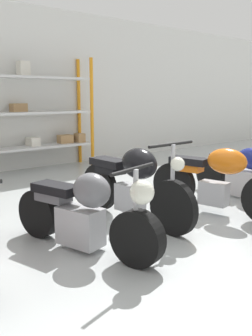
% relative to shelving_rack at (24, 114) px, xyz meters
% --- Properties ---
extents(ground_plane, '(30.00, 30.00, 0.00)m').
position_rel_shelving_rack_xyz_m(ground_plane, '(-0.37, -4.27, -1.27)').
color(ground_plane, '#B2B7B7').
extents(shelving_rack, '(3.28, 0.63, 2.51)m').
position_rel_shelving_rack_xyz_m(shelving_rack, '(0.00, 0.00, 0.00)').
color(shelving_rack, orange).
rests_on(shelving_rack, ground_plane).
extents(motorcycle_grey, '(0.82, 1.93, 0.98)m').
position_rel_shelving_rack_xyz_m(motorcycle_grey, '(-1.39, -4.41, -0.85)').
color(motorcycle_grey, black).
rests_on(motorcycle_grey, ground_plane).
extents(motorcycle_black, '(0.74, 2.08, 1.11)m').
position_rel_shelving_rack_xyz_m(motorcycle_black, '(-0.37, -4.00, -0.73)').
color(motorcycle_black, black).
rests_on(motorcycle_black, ground_plane).
extents(motorcycle_orange, '(0.77, 2.03, 1.07)m').
position_rel_shelving_rack_xyz_m(motorcycle_orange, '(0.72, -4.57, -0.76)').
color(motorcycle_orange, black).
rests_on(motorcycle_orange, ground_plane).
extents(motorcycle_blue, '(0.64, 1.98, 0.96)m').
position_rel_shelving_rack_xyz_m(motorcycle_blue, '(1.73, -4.34, -0.84)').
color(motorcycle_blue, black).
rests_on(motorcycle_blue, ground_plane).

